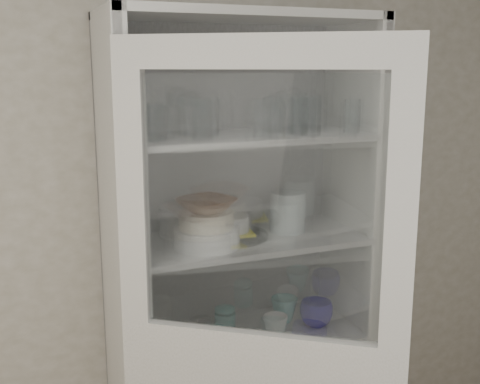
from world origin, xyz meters
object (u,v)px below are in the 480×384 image
object	(u,v)px
glass_platter	(231,235)
teal_jar	(225,321)
goblet_2	(270,110)
plate_stack_front	(207,237)
goblet_3	(282,108)
mug_teal	(284,309)
goblet_0	(178,108)
mug_white	(275,327)
pantry_cabinet	(234,309)
goblet_1	(191,110)
mug_blue	(316,313)
yellow_trivet	(231,232)
cream_bowl	(206,220)
terracotta_bowl	(206,205)
measuring_cups	(183,349)
grey_bowl_stack	(288,212)
white_ramekin	(231,223)
white_canister	(138,336)
plate_stack_back	(185,220)

from	to	relation	value
glass_platter	teal_jar	distance (m)	0.36
goblet_2	plate_stack_front	bearing A→B (deg)	-152.90
goblet_3	teal_jar	distance (m)	0.88
glass_platter	mug_teal	xyz separation A→B (m)	(0.25, 0.03, -0.36)
teal_jar	goblet_0	bearing A→B (deg)	149.72
glass_platter	mug_white	bearing A→B (deg)	-33.31
pantry_cabinet	teal_jar	bearing A→B (deg)	-146.46
goblet_2	glass_platter	size ratio (longest dim) A/B	0.52
goblet_1	glass_platter	distance (m)	0.50
goblet_2	mug_blue	xyz separation A→B (m)	(0.15, -0.15, -0.82)
goblet_1	mug_white	bearing A→B (deg)	-36.39
goblet_2	yellow_trivet	size ratio (longest dim) A/B	0.98
mug_white	goblet_1	bearing A→B (deg)	142.75
cream_bowl	goblet_0	bearing A→B (deg)	103.77
goblet_3	goblet_1	bearing A→B (deg)	178.91
terracotta_bowl	measuring_cups	xyz separation A→B (m)	(-0.10, -0.01, -0.54)
grey_bowl_stack	mug_white	distance (m)	0.45
goblet_2	goblet_0	bearing A→B (deg)	178.16
goblet_2	white_ramekin	world-z (taller)	goblet_2
pantry_cabinet	goblet_2	bearing A→B (deg)	13.25
goblet_0	mug_white	size ratio (longest dim) A/B	1.90
goblet_1	terracotta_bowl	bearing A→B (deg)	-91.37
mug_teal	cream_bowl	bearing A→B (deg)	-145.18
mug_teal	teal_jar	xyz separation A→B (m)	(-0.27, -0.01, -0.00)
pantry_cabinet	white_canister	world-z (taller)	pantry_cabinet
plate_stack_back	mug_white	bearing A→B (deg)	-35.60
white_ramekin	measuring_cups	size ratio (longest dim) A/B	1.51
glass_platter	white_canister	world-z (taller)	glass_platter
goblet_0	cream_bowl	bearing A→B (deg)	-76.23
plate_stack_front	white_canister	size ratio (longest dim) A/B	2.05
glass_platter	grey_bowl_stack	distance (m)	0.25
grey_bowl_stack	measuring_cups	bearing A→B (deg)	-169.70
goblet_1	goblet_3	xyz separation A→B (m)	(0.38, -0.01, -0.00)
glass_platter	white_ramekin	world-z (taller)	white_ramekin
pantry_cabinet	white_canister	bearing A→B (deg)	-171.62
goblet_2	terracotta_bowl	size ratio (longest dim) A/B	0.75
goblet_0	white_ramekin	bearing A→B (deg)	-32.38
measuring_cups	white_ramekin	bearing A→B (deg)	20.79
plate_stack_back	teal_jar	world-z (taller)	plate_stack_back
pantry_cabinet	goblet_1	distance (m)	0.82
goblet_3	mug_teal	world-z (taller)	goblet_3
plate_stack_back	teal_jar	size ratio (longest dim) A/B	2.05
plate_stack_back	mug_white	distance (m)	0.55
yellow_trivet	white_canister	bearing A→B (deg)	-179.25
goblet_1	mug_white	size ratio (longest dim) A/B	1.72
grey_bowl_stack	mug_teal	distance (m)	0.43
white_canister	white_ramekin	bearing A→B (deg)	0.75
goblet_1	plate_stack_back	world-z (taller)	goblet_1
plate_stack_front	glass_platter	size ratio (longest dim) A/B	0.85
goblet_0	plate_stack_front	size ratio (longest dim) A/B	0.77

